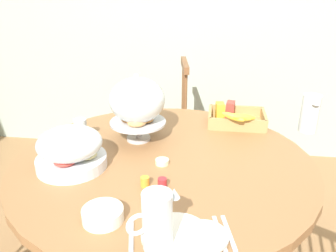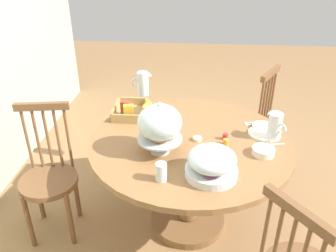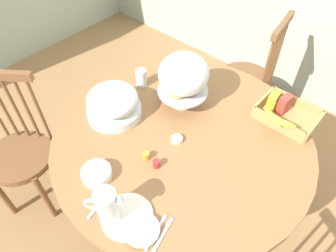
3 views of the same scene
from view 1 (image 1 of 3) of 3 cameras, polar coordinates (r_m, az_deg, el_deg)
wall_back at (r=3.01m, az=4.84°, el=19.30°), size 4.80×0.06×2.60m
dining_table at (r=1.66m, az=-0.74°, el=-11.10°), size 1.36×1.36×0.74m
windsor_chair_near_window at (r=2.57m, az=-0.40°, el=-0.78°), size 0.40×0.41×0.97m
pastry_stand_with_dome at (r=1.68m, az=-5.15°, el=3.84°), size 0.28×0.28×0.34m
fruit_platter_covered at (r=1.51m, az=-15.97°, el=-3.77°), size 0.30×0.30×0.18m
orange_juice_pitcher at (r=1.05m, az=-1.83°, el=-15.87°), size 0.15×0.12×0.19m
milk_pitcher at (r=1.96m, az=22.52°, el=1.73°), size 0.09×0.18×0.20m
cereal_basket at (r=1.95m, az=10.97°, el=1.36°), size 0.32×0.30×0.12m
china_plate_large at (r=1.13m, az=1.31°, el=-17.75°), size 0.22×0.22×0.01m
china_plate_small at (r=1.12m, az=6.11°, el=-17.78°), size 0.15×0.15×0.01m
cereal_bowl at (r=1.20m, az=-10.81°, el=-14.31°), size 0.14×0.14×0.04m
drinking_glass at (r=1.78m, az=-14.34°, el=-0.56°), size 0.06×0.06×0.11m
butter_dish at (r=1.52m, az=-0.98°, el=-5.98°), size 0.06×0.06×0.02m
jam_jar_strawberry at (r=1.35m, az=-0.92°, el=-9.48°), size 0.04×0.04×0.04m
jam_jar_apricot at (r=1.36m, az=-3.87°, el=-9.24°), size 0.04×0.04×0.04m
table_knife at (r=1.15m, az=8.57°, el=-17.29°), size 0.05×0.17×0.01m
dinner_fork at (r=1.16m, az=10.08°, el=-17.13°), size 0.05×0.17×0.01m
soup_spoon at (r=1.13m, az=-6.15°, el=-18.18°), size 0.05×0.17×0.01m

